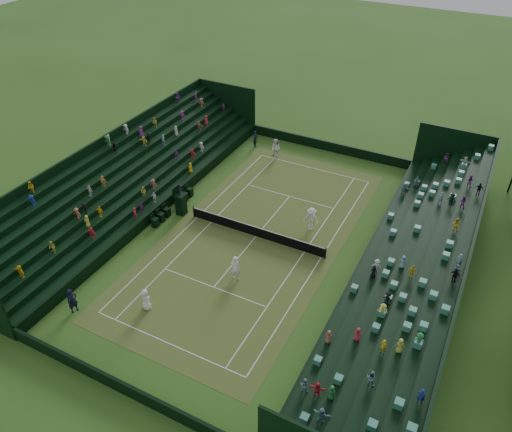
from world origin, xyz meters
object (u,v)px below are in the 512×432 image
object	(u,v)px
player_far_east	(311,219)
player_far_west	(276,148)
player_near_east	(235,268)
umpire_chair	(181,201)
tennis_net	(256,231)
player_near_west	(146,300)

from	to	relation	value
player_far_east	player_far_west	bearing A→B (deg)	127.28
player_near_east	player_far_east	bearing A→B (deg)	-119.39
umpire_chair	player_near_east	world-z (taller)	umpire_chair
player_far_west	tennis_net	bearing A→B (deg)	-58.29
umpire_chair	player_near_east	bearing A→B (deg)	-31.50
player_near_west	player_far_west	xyz separation A→B (m)	(-1.25, 22.36, 0.13)
player_near_east	player_far_west	size ratio (longest dim) A/B	1.06
player_near_west	player_near_east	distance (m)	6.45
umpire_chair	player_near_east	distance (m)	9.24
player_near_west	player_far_west	size ratio (longest dim) A/B	0.86
tennis_net	player_near_east	xyz separation A→B (m)	(0.92, -4.91, 0.49)
umpire_chair	player_near_west	world-z (taller)	umpire_chair
tennis_net	player_near_west	world-z (taller)	player_near_west
tennis_net	player_near_west	distance (m)	10.52
player_far_west	player_near_west	bearing A→B (deg)	-73.70
player_near_west	player_near_east	world-z (taller)	player_near_east
tennis_net	umpire_chair	world-z (taller)	umpire_chair
player_near_west	tennis_net	bearing A→B (deg)	-91.16
tennis_net	player_far_west	distance (m)	12.92
player_near_west	player_far_west	bearing A→B (deg)	-72.12
umpire_chair	player_far_east	world-z (taller)	umpire_chair
umpire_chair	player_far_east	bearing A→B (deg)	15.95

